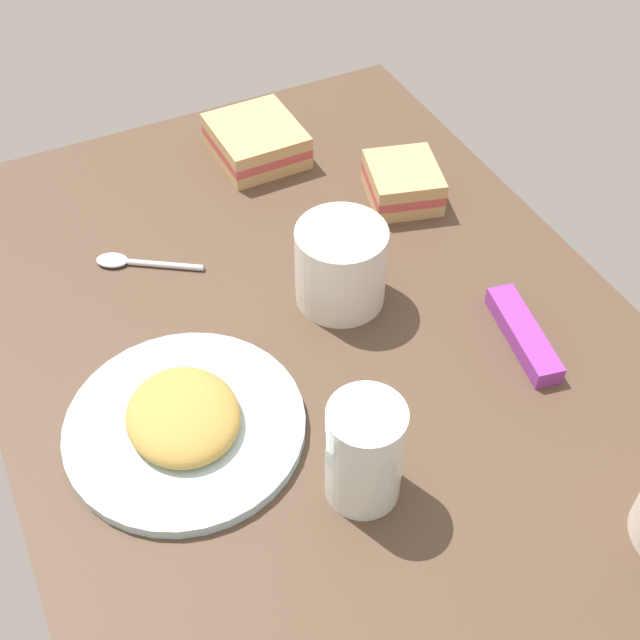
# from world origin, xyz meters

# --- Properties ---
(tabletop) EXTENTS (0.90, 0.64, 0.02)m
(tabletop) POSITION_xyz_m (0.00, 0.00, 0.01)
(tabletop) COLOR #4C3828
(tabletop) RESTS_ON ground
(plate_of_food) EXTENTS (0.22, 0.22, 0.04)m
(plate_of_food) POSITION_xyz_m (-0.05, 0.16, 0.03)
(plate_of_food) COLOR silver
(plate_of_food) RESTS_ON tabletop
(coffee_mug_black) EXTENTS (0.12, 0.09, 0.09)m
(coffee_mug_black) POSITION_xyz_m (0.05, -0.05, 0.07)
(coffee_mug_black) COLOR silver
(coffee_mug_black) RESTS_ON tabletop
(sandwich_main) EXTENTS (0.11, 0.10, 0.04)m
(sandwich_main) POSITION_xyz_m (0.16, -0.19, 0.04)
(sandwich_main) COLOR tan
(sandwich_main) RESTS_ON tabletop
(sandwich_side) EXTENTS (0.12, 0.11, 0.04)m
(sandwich_side) POSITION_xyz_m (0.32, -0.07, 0.04)
(sandwich_side) COLOR tan
(sandwich_side) RESTS_ON tabletop
(glass_of_milk) EXTENTS (0.07, 0.07, 0.11)m
(glass_of_milk) POSITION_xyz_m (-0.17, 0.04, 0.07)
(glass_of_milk) COLOR silver
(glass_of_milk) RESTS_ON tabletop
(spoon) EXTENTS (0.08, 0.11, 0.01)m
(spoon) POSITION_xyz_m (0.19, 0.14, 0.02)
(spoon) COLOR silver
(spoon) RESTS_ON tabletop
(snack_bar) EXTENTS (0.13, 0.05, 0.02)m
(snack_bar) POSITION_xyz_m (-0.09, -0.18, 0.03)
(snack_bar) COLOR purple
(snack_bar) RESTS_ON tabletop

